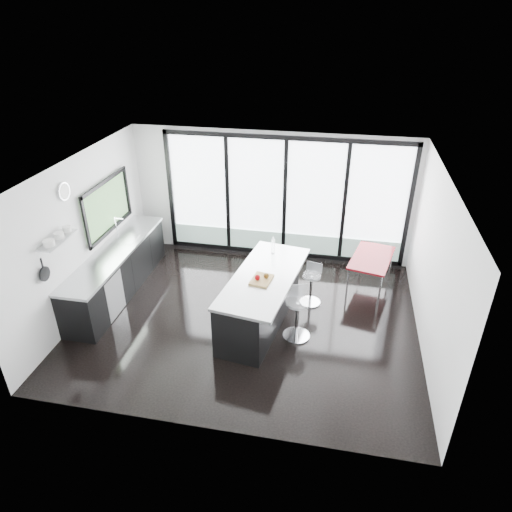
% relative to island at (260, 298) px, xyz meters
% --- Properties ---
extents(floor, '(6.00, 5.00, 0.00)m').
position_rel_island_xyz_m(floor, '(-0.24, 0.03, -0.50)').
color(floor, black).
rests_on(floor, ground).
extents(ceiling, '(6.00, 5.00, 0.00)m').
position_rel_island_xyz_m(ceiling, '(-0.24, 0.03, 2.30)').
color(ceiling, white).
rests_on(ceiling, wall_back).
extents(wall_back, '(6.00, 0.09, 2.80)m').
position_rel_island_xyz_m(wall_back, '(0.03, 2.49, 0.77)').
color(wall_back, silver).
rests_on(wall_back, ground).
extents(wall_front, '(6.00, 0.00, 2.80)m').
position_rel_island_xyz_m(wall_front, '(-0.24, -2.47, 0.90)').
color(wall_front, silver).
rests_on(wall_front, ground).
extents(wall_left, '(0.26, 5.00, 2.80)m').
position_rel_island_xyz_m(wall_left, '(-3.21, 0.30, 1.07)').
color(wall_left, silver).
rests_on(wall_left, ground).
extents(wall_right, '(0.00, 5.00, 2.80)m').
position_rel_island_xyz_m(wall_right, '(2.76, 0.03, 0.90)').
color(wall_right, silver).
rests_on(wall_right, ground).
extents(counter_cabinets, '(0.69, 3.24, 1.36)m').
position_rel_island_xyz_m(counter_cabinets, '(-2.91, 0.43, -0.03)').
color(counter_cabinets, black).
rests_on(counter_cabinets, floor).
extents(island, '(1.35, 2.52, 1.27)m').
position_rel_island_xyz_m(island, '(0.00, 0.00, 0.00)').
color(island, black).
rests_on(island, floor).
extents(bar_stool_near, '(0.58, 0.58, 0.74)m').
position_rel_island_xyz_m(bar_stool_near, '(0.69, -0.30, -0.13)').
color(bar_stool_near, silver).
rests_on(bar_stool_near, floor).
extents(bar_stool_far, '(0.47, 0.47, 0.63)m').
position_rel_island_xyz_m(bar_stool_far, '(0.83, 0.75, -0.18)').
color(bar_stool_far, silver).
rests_on(bar_stool_far, floor).
extents(red_table, '(0.98, 1.38, 0.67)m').
position_rel_island_xyz_m(red_table, '(1.94, 1.58, -0.16)').
color(red_table, maroon).
rests_on(red_table, floor).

